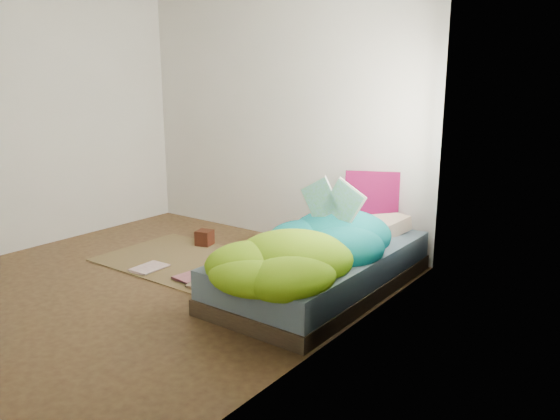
# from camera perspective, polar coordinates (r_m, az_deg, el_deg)

# --- Properties ---
(ground) EXTENTS (3.50, 3.50, 0.00)m
(ground) POSITION_cam_1_polar(r_m,az_deg,el_deg) (4.74, -13.13, -7.39)
(ground) COLOR #402718
(ground) RESTS_ON ground
(room_walls) EXTENTS (3.54, 3.54, 2.62)m
(room_walls) POSITION_cam_1_polar(r_m,az_deg,el_deg) (4.43, -14.10, 12.64)
(room_walls) COLOR silver
(room_walls) RESTS_ON ground
(bed) EXTENTS (1.00, 2.00, 0.34)m
(bed) POSITION_cam_1_polar(r_m,az_deg,el_deg) (4.43, 4.44, -6.23)
(bed) COLOR #36291D
(bed) RESTS_ON ground
(duvet) EXTENTS (0.96, 1.84, 0.34)m
(duvet) POSITION_cam_1_polar(r_m,az_deg,el_deg) (4.15, 2.90, -2.63)
(duvet) COLOR #076E79
(duvet) RESTS_ON bed
(rug) EXTENTS (1.60, 1.10, 0.01)m
(rug) POSITION_cam_1_polar(r_m,az_deg,el_deg) (5.19, -9.58, -5.29)
(rug) COLOR brown
(rug) RESTS_ON ground
(pillow_floral) EXTENTS (0.65, 0.51, 0.13)m
(pillow_floral) POSITION_cam_1_polar(r_m,az_deg,el_deg) (4.99, 9.81, -1.28)
(pillow_floral) COLOR beige
(pillow_floral) RESTS_ON bed
(pillow_magenta) EXTENTS (0.51, 0.34, 0.49)m
(pillow_magenta) POSITION_cam_1_polar(r_m,az_deg,el_deg) (5.10, 9.56, 1.15)
(pillow_magenta) COLOR #4D0520
(pillow_magenta) RESTS_ON bed
(open_book) EXTENTS (0.46, 0.12, 0.28)m
(open_book) POSITION_cam_1_polar(r_m,az_deg,el_deg) (4.34, 5.42, 2.26)
(open_book) COLOR #378A2D
(open_book) RESTS_ON duvet
(wooden_box) EXTENTS (0.19, 0.19, 0.15)m
(wooden_box) POSITION_cam_1_polar(r_m,az_deg,el_deg) (5.62, -7.88, -2.88)
(wooden_box) COLOR #3C160D
(wooden_box) RESTS_ON rug
(floor_book_a) EXTENTS (0.24, 0.31, 0.02)m
(floor_book_a) POSITION_cam_1_polar(r_m,az_deg,el_deg) (5.10, -14.34, -5.66)
(floor_book_a) COLOR silver
(floor_book_a) RESTS_ON rug
(floor_book_b) EXTENTS (0.25, 0.32, 0.03)m
(floor_book_b) POSITION_cam_1_polar(r_m,az_deg,el_deg) (4.82, -9.91, -6.54)
(floor_book_b) COLOR #B66971
(floor_book_b) RESTS_ON rug
(floor_book_c) EXTENTS (0.33, 0.37, 0.02)m
(floor_book_c) POSITION_cam_1_polar(r_m,az_deg,el_deg) (4.65, -9.17, -7.29)
(floor_book_c) COLOR tan
(floor_book_c) RESTS_ON rug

